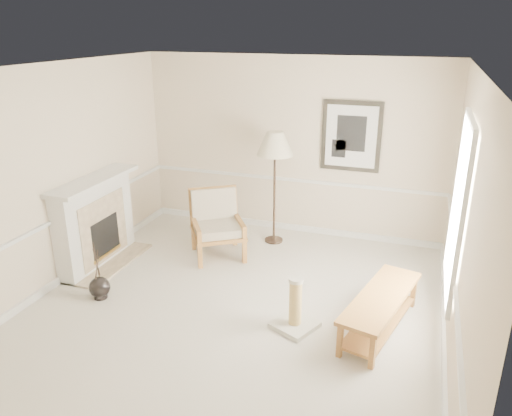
{
  "coord_description": "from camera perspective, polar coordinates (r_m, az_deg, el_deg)",
  "views": [
    {
      "loc": [
        2.02,
        -4.98,
        3.35
      ],
      "look_at": [
        0.08,
        0.7,
        1.12
      ],
      "focal_mm": 35.0,
      "sensor_mm": 36.0,
      "label": 1
    }
  ],
  "objects": [
    {
      "name": "room",
      "position": [
        5.6,
        -1.49,
        5.02
      ],
      "size": [
        5.04,
        5.54,
        2.92
      ],
      "color": "beige",
      "rests_on": "ground"
    },
    {
      "name": "ground",
      "position": [
        6.33,
        -2.77,
        -11.56
      ],
      "size": [
        5.5,
        5.5,
        0.0
      ],
      "primitive_type": "plane",
      "color": "silver",
      "rests_on": "ground"
    },
    {
      "name": "floor_vase",
      "position": [
        6.81,
        -17.44,
        -8.69
      ],
      "size": [
        0.27,
        0.27,
        0.8
      ],
      "rotation": [
        0.0,
        0.0,
        -0.34
      ],
      "color": "black",
      "rests_on": "ground"
    },
    {
      "name": "floor_lamp",
      "position": [
        7.68,
        2.19,
        7.01
      ],
      "size": [
        0.66,
        0.66,
        1.81
      ],
      "rotation": [
        0.0,
        0.0,
        -0.19
      ],
      "color": "black",
      "rests_on": "ground"
    },
    {
      "name": "armchair",
      "position": [
        7.59,
        -4.56,
        -1.44
      ],
      "size": [
        1.07,
        1.08,
        1.0
      ],
      "rotation": [
        0.0,
        0.0,
        0.59
      ],
      "color": "olive",
      "rests_on": "ground"
    },
    {
      "name": "fireplace",
      "position": [
        7.59,
        -17.83,
        -1.56
      ],
      "size": [
        0.64,
        1.64,
        1.31
      ],
      "color": "white",
      "rests_on": "ground"
    },
    {
      "name": "bench",
      "position": [
        5.99,
        14.03,
        -10.91
      ],
      "size": [
        0.83,
        1.64,
        0.45
      ],
      "rotation": [
        0.0,
        0.0,
        -0.24
      ],
      "color": "olive",
      "rests_on": "ground"
    },
    {
      "name": "scratching_post",
      "position": [
        5.92,
        4.49,
        -11.77
      ],
      "size": [
        0.6,
        0.6,
        0.64
      ],
      "rotation": [
        0.0,
        0.0,
        -0.43
      ],
      "color": "silver",
      "rests_on": "ground"
    }
  ]
}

